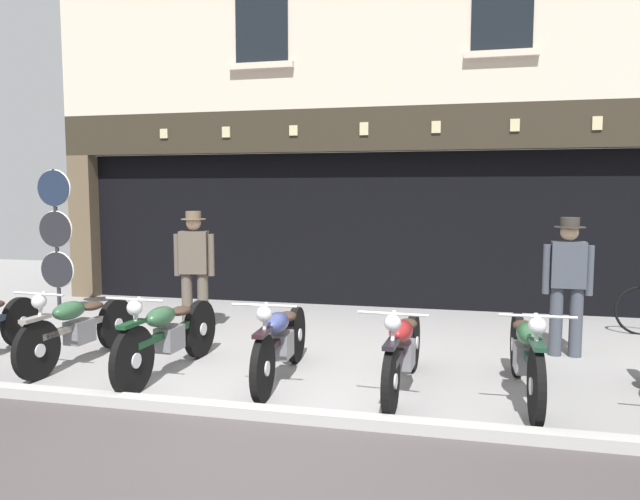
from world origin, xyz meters
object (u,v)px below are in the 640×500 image
at_px(motorcycle_center_right, 403,349).
at_px(salesman_left, 194,265).
at_px(motorcycle_center_left, 169,334).
at_px(advert_board_far, 591,208).
at_px(motorcycle_center, 281,340).
at_px(shopkeeper_center, 568,280).
at_px(motorcycle_left, 78,327).
at_px(motorcycle_right, 526,353).
at_px(advert_board_near, 524,206).
at_px(tyre_sign_pole, 56,231).

relative_size(motorcycle_center_right, salesman_left, 1.20).
relative_size(motorcycle_center_left, salesman_left, 1.22).
distance_m(motorcycle_center_left, advert_board_far, 6.73).
height_order(motorcycle_center, shopkeeper_center, shopkeeper_center).
height_order(motorcycle_left, shopkeeper_center, shopkeeper_center).
bearing_deg(motorcycle_center_right, advert_board_far, -116.56).
bearing_deg(motorcycle_center, motorcycle_right, 178.17).
height_order(shopkeeper_center, advert_board_far, advert_board_far).
relative_size(motorcycle_left, salesman_left, 1.15).
distance_m(motorcycle_right, salesman_left, 4.58).
relative_size(motorcycle_center_right, advert_board_far, 1.84).
bearing_deg(motorcycle_right, motorcycle_center, -0.72).
bearing_deg(motorcycle_center, motorcycle_left, -3.86).
relative_size(motorcycle_right, shopkeeper_center, 1.26).
height_order(motorcycle_center, salesman_left, salesman_left).
bearing_deg(advert_board_near, shopkeeper_center, -84.47).
xyz_separation_m(motorcycle_left, motorcycle_center_right, (3.67, -0.12, -0.00)).
relative_size(shopkeeper_center, advert_board_far, 1.51).
bearing_deg(salesman_left, motorcycle_left, 58.75).
height_order(motorcycle_center, tyre_sign_pole, tyre_sign_pole).
bearing_deg(salesman_left, advert_board_near, -162.47).
bearing_deg(motorcycle_center_left, motorcycle_center_right, -176.59).
bearing_deg(shopkeeper_center, motorcycle_left, 17.95).
xyz_separation_m(tyre_sign_pole, advert_board_far, (8.11, 1.95, 0.35)).
relative_size(motorcycle_center_left, shopkeeper_center, 1.24).
bearing_deg(salesman_left, advert_board_far, -166.99).
relative_size(motorcycle_left, motorcycle_center_left, 0.94).
relative_size(motorcycle_center_right, motorcycle_right, 0.97).
xyz_separation_m(motorcycle_center_left, shopkeeper_center, (4.24, 1.72, 0.48)).
height_order(motorcycle_center_left, advert_board_far, advert_board_far).
relative_size(salesman_left, tyre_sign_pole, 0.73).
xyz_separation_m(motorcycle_center_right, advert_board_near, (1.51, 4.33, 1.31)).
xyz_separation_m(motorcycle_left, tyre_sign_pole, (-1.93, 2.26, 0.92)).
distance_m(motorcycle_center_right, advert_board_near, 4.77).
height_order(motorcycle_right, advert_board_far, advert_board_far).
height_order(motorcycle_center_right, salesman_left, salesman_left).
bearing_deg(advert_board_far, motorcycle_right, -107.65).
bearing_deg(salesman_left, motorcycle_center, 123.61).
bearing_deg(advert_board_far, motorcycle_left, -145.72).
height_order(advert_board_near, advert_board_far, advert_board_far).
bearing_deg(motorcycle_left, motorcycle_right, -176.65).
xyz_separation_m(motorcycle_center_right, shopkeeper_center, (1.76, 1.70, 0.50)).
bearing_deg(advert_board_far, motorcycle_center_right, -120.07).
height_order(salesman_left, advert_board_far, advert_board_far).
height_order(motorcycle_left, tyre_sign_pole, tyre_sign_pole).
bearing_deg(shopkeeper_center, motorcycle_center_right, 45.69).
xyz_separation_m(salesman_left, shopkeeper_center, (4.80, -0.15, -0.02)).
bearing_deg(motorcycle_center_left, shopkeeper_center, -155.03).
height_order(motorcycle_left, salesman_left, salesman_left).
xyz_separation_m(motorcycle_left, motorcycle_center_left, (1.19, -0.15, 0.02)).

